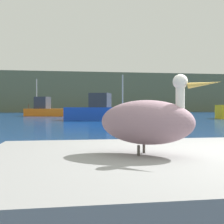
% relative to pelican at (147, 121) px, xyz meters
% --- Properties ---
extents(hillside_backdrop, '(140.00, 12.89, 9.52)m').
position_rel_pelican_xyz_m(hillside_backdrop, '(1.12, 69.70, 3.64)').
color(hillside_backdrop, '#5B664C').
rests_on(hillside_backdrop, ground).
extents(pier_dock, '(3.50, 2.92, 0.76)m').
position_rel_pelican_xyz_m(pier_dock, '(-0.01, 0.01, -0.74)').
color(pier_dock, gray).
rests_on(pier_dock, ground).
extents(pelican, '(1.21, 0.98, 0.84)m').
position_rel_pelican_xyz_m(pelican, '(0.00, 0.00, 0.00)').
color(pelican, gray).
rests_on(pelican, pier_dock).
extents(fishing_boat_orange, '(7.19, 4.70, 5.12)m').
position_rel_pelican_xyz_m(fishing_boat_orange, '(-3.81, 36.39, -0.30)').
color(fishing_boat_orange, orange).
rests_on(fishing_boat_orange, ground).
extents(fishing_boat_blue, '(7.09, 4.51, 4.24)m').
position_rel_pelican_xyz_m(fishing_boat_blue, '(2.05, 23.56, -0.25)').
color(fishing_boat_blue, blue).
rests_on(fishing_boat_blue, ground).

